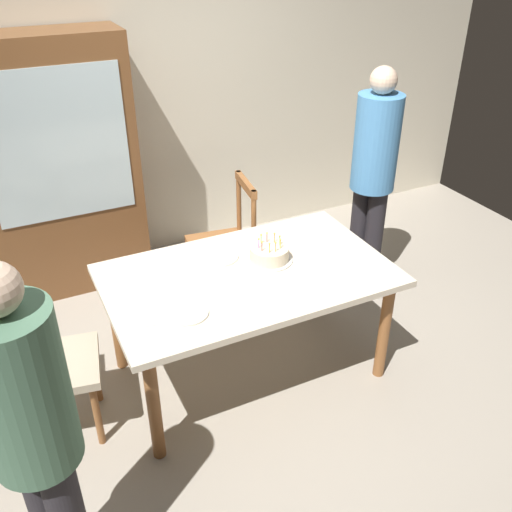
% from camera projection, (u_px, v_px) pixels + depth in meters
% --- Properties ---
extents(ground, '(6.40, 6.40, 0.00)m').
position_uv_depth(ground, '(249.00, 369.00, 3.65)').
color(ground, '#9E9384').
extents(back_wall, '(6.40, 0.10, 2.60)m').
position_uv_depth(back_wall, '(147.00, 99.00, 4.42)').
color(back_wall, beige).
rests_on(back_wall, ground).
extents(dining_table, '(1.66, 1.00, 0.74)m').
position_uv_depth(dining_table, '(248.00, 285.00, 3.32)').
color(dining_table, beige).
rests_on(dining_table, ground).
extents(birthday_cake, '(0.28, 0.28, 0.16)m').
position_uv_depth(birthday_cake, '(269.00, 254.00, 3.36)').
color(birthday_cake, silver).
rests_on(birthday_cake, dining_table).
extents(plate_near_celebrant, '(0.22, 0.22, 0.01)m').
position_uv_depth(plate_near_celebrant, '(188.00, 313.00, 2.92)').
color(plate_near_celebrant, silver).
rests_on(plate_near_celebrant, dining_table).
extents(plate_far_side, '(0.22, 0.22, 0.01)m').
position_uv_depth(plate_far_side, '(220.00, 257.00, 3.41)').
color(plate_far_side, silver).
rests_on(plate_far_side, dining_table).
extents(fork_near_celebrant, '(0.18, 0.05, 0.01)m').
position_uv_depth(fork_near_celebrant, '(159.00, 324.00, 2.85)').
color(fork_near_celebrant, silver).
rests_on(fork_near_celebrant, dining_table).
extents(fork_far_side, '(0.18, 0.04, 0.01)m').
position_uv_depth(fork_far_side, '(195.00, 263.00, 3.35)').
color(fork_far_side, silver).
rests_on(fork_far_side, dining_table).
extents(chair_spindle_back, '(0.50, 0.50, 0.95)m').
position_uv_depth(chair_spindle_back, '(224.00, 246.00, 4.12)').
color(chair_spindle_back, brown).
rests_on(chair_spindle_back, ground).
extents(chair_upholstered, '(0.51, 0.51, 0.95)m').
position_uv_depth(chair_upholstered, '(36.00, 357.00, 2.95)').
color(chair_upholstered, tan).
rests_on(chair_upholstered, ground).
extents(person_celebrant, '(0.32, 0.32, 1.63)m').
position_uv_depth(person_celebrant, '(33.00, 430.00, 2.02)').
color(person_celebrant, '#262328').
rests_on(person_celebrant, ground).
extents(person_guest, '(0.32, 0.32, 1.69)m').
position_uv_depth(person_guest, '(373.00, 169.00, 4.06)').
color(person_guest, '#262328').
rests_on(person_guest, ground).
extents(china_cabinet, '(1.10, 0.45, 1.90)m').
position_uv_depth(china_cabinet, '(59.00, 170.00, 4.07)').
color(china_cabinet, brown).
rests_on(china_cabinet, ground).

